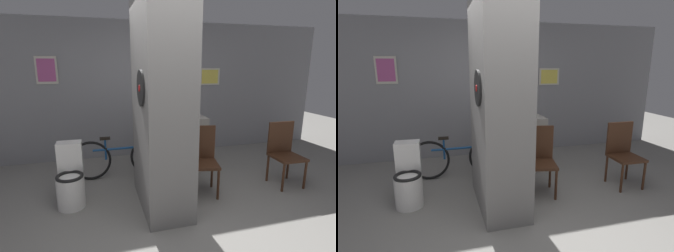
# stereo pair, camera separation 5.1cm
# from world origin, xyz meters

# --- Properties ---
(ground_plane) EXTENTS (14.00, 14.00, 0.00)m
(ground_plane) POSITION_xyz_m (0.00, 0.00, 0.00)
(ground_plane) COLOR gray
(wall_back) EXTENTS (8.00, 0.09, 2.60)m
(wall_back) POSITION_xyz_m (0.00, 2.63, 1.30)
(wall_back) COLOR gray
(wall_back) RESTS_ON ground_plane
(pillar_center) EXTENTS (0.58, 1.18, 2.60)m
(pillar_center) POSITION_xyz_m (-0.04, 0.59, 1.30)
(pillar_center) COLOR gray
(pillar_center) RESTS_ON ground_plane
(counter_shelf) EXTENTS (1.18, 0.44, 0.93)m
(counter_shelf) POSITION_xyz_m (0.40, 1.62, 0.46)
(counter_shelf) COLOR gray
(counter_shelf) RESTS_ON ground_plane
(toilet) EXTENTS (0.35, 0.51, 0.80)m
(toilet) POSITION_xyz_m (-1.18, 0.88, 0.34)
(toilet) COLOR white
(toilet) RESTS_ON ground_plane
(chair_near_pillar) EXTENTS (0.50, 0.50, 0.95)m
(chair_near_pillar) POSITION_xyz_m (0.60, 0.78, 0.52)
(chair_near_pillar) COLOR #422616
(chair_near_pillar) RESTS_ON ground_plane
(chair_by_doorway) EXTENTS (0.43, 0.43, 0.95)m
(chair_by_doorway) POSITION_xyz_m (1.92, 0.69, 0.52)
(chair_by_doorway) COLOR #422616
(chair_by_doorway) RESTS_ON ground_plane
(bicycle) EXTENTS (1.58, 0.42, 0.69)m
(bicycle) POSITION_xyz_m (-0.46, 1.58, 0.33)
(bicycle) COLOR black
(bicycle) RESTS_ON ground_plane
(bottle_tall) EXTENTS (0.07, 0.07, 0.25)m
(bottle_tall) POSITION_xyz_m (0.20, 1.60, 1.02)
(bottle_tall) COLOR #19598C
(bottle_tall) RESTS_ON counter_shelf
(bottle_short) EXTENTS (0.08, 0.08, 0.19)m
(bottle_short) POSITION_xyz_m (0.09, 1.57, 0.99)
(bottle_short) COLOR #267233
(bottle_short) RESTS_ON counter_shelf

